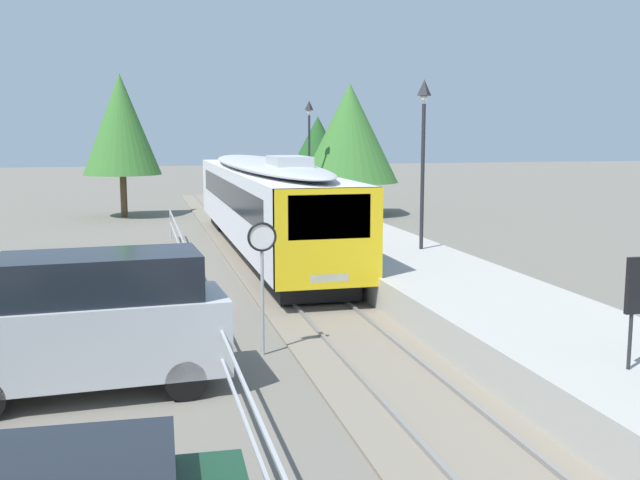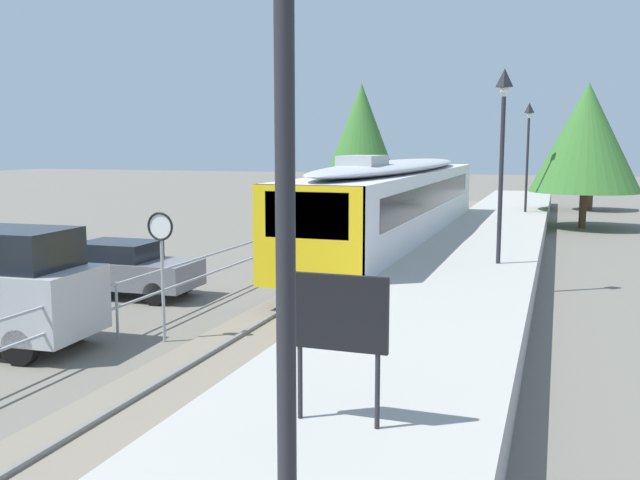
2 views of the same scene
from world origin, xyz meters
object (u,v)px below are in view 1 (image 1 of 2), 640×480
at_px(commuter_train, 264,198).
at_px(speed_limit_sign, 262,255).
at_px(platform_lamp_mid_platform, 423,132).
at_px(platform_lamp_far_end, 309,132).
at_px(parked_hatchback_grey, 98,290).
at_px(parked_van_silver, 90,322).

distance_m(commuter_train, speed_limit_sign, 13.07).
xyz_separation_m(platform_lamp_mid_platform, platform_lamp_far_end, (0.00, 15.96, 0.00)).
height_order(speed_limit_sign, parked_hatchback_grey, speed_limit_sign).
bearing_deg(speed_limit_sign, parked_van_silver, -155.76).
xyz_separation_m(commuter_train, parked_hatchback_grey, (-5.66, -9.24, -1.36)).
relative_size(speed_limit_sign, parked_hatchback_grey, 0.69).
distance_m(commuter_train, platform_lamp_far_end, 11.36).
xyz_separation_m(platform_lamp_far_end, parked_van_silver, (-9.68, -24.66, -3.33)).
xyz_separation_m(platform_lamp_mid_platform, parked_hatchback_grey, (-9.82, -3.55, -3.83)).
bearing_deg(commuter_train, platform_lamp_mid_platform, -53.81).
bearing_deg(commuter_train, platform_lamp_far_end, 67.96).
distance_m(platform_lamp_mid_platform, speed_limit_sign, 9.92).
distance_m(speed_limit_sign, parked_van_silver, 3.75).
xyz_separation_m(platform_lamp_far_end, parked_hatchback_grey, (-9.82, -19.51, -3.83)).
bearing_deg(platform_lamp_mid_platform, speed_limit_sign, -131.45).
bearing_deg(parked_van_silver, platform_lamp_far_end, 68.56).
height_order(platform_lamp_mid_platform, speed_limit_sign, platform_lamp_mid_platform).
distance_m(platform_lamp_mid_platform, parked_van_silver, 13.43).
height_order(platform_lamp_mid_platform, platform_lamp_far_end, same).
bearing_deg(commuter_train, parked_hatchback_grey, -121.48).
height_order(platform_lamp_far_end, parked_van_silver, platform_lamp_far_end).
relative_size(commuter_train, platform_lamp_mid_platform, 3.77).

